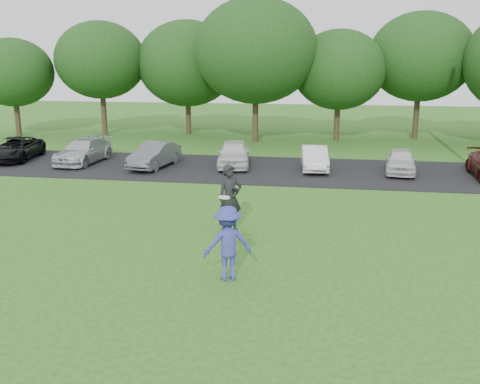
# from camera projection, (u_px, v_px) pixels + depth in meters

# --- Properties ---
(ground) EXTENTS (100.00, 100.00, 0.00)m
(ground) POSITION_uv_depth(u_px,v_px,m) (216.00, 282.00, 12.39)
(ground) COLOR #25631C
(ground) RESTS_ON ground
(parking_lot) EXTENTS (32.00, 6.50, 0.03)m
(parking_lot) POSITION_uv_depth(u_px,v_px,m) (273.00, 170.00, 24.83)
(parking_lot) COLOR black
(parking_lot) RESTS_ON ground
(frisbee_player) EXTENTS (1.32, 1.06, 2.00)m
(frisbee_player) POSITION_uv_depth(u_px,v_px,m) (228.00, 243.00, 12.38)
(frisbee_player) COLOR #393DA2
(frisbee_player) RESTS_ON ground
(camera_bystander) EXTENTS (0.88, 0.79, 2.02)m
(camera_bystander) POSITION_uv_depth(u_px,v_px,m) (230.00, 198.00, 15.88)
(camera_bystander) COLOR black
(camera_bystander) RESTS_ON ground
(parked_cars) EXTENTS (28.28, 4.65, 1.24)m
(parked_cars) POSITION_uv_depth(u_px,v_px,m) (246.00, 156.00, 24.97)
(parked_cars) COLOR black
(parked_cars) RESTS_ON parking_lot
(tree_row) EXTENTS (42.39, 9.85, 8.64)m
(tree_row) POSITION_uv_depth(u_px,v_px,m) (315.00, 61.00, 32.74)
(tree_row) COLOR #38281C
(tree_row) RESTS_ON ground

